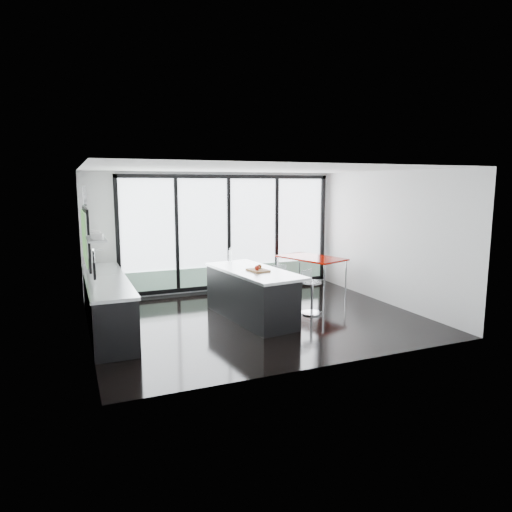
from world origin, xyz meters
name	(u,v)px	position (x,y,z in m)	size (l,w,h in m)	color
floor	(257,318)	(0.00, 0.00, 0.00)	(6.00, 5.00, 0.00)	black
ceiling	(257,169)	(0.00, 0.00, 2.80)	(6.00, 5.00, 0.00)	white
wall_back	(227,237)	(0.27, 2.47, 1.27)	(6.00, 0.09, 2.80)	silver
wall_front	(329,268)	(0.00, -2.50, 1.40)	(6.00, 0.00, 2.80)	silver
wall_left	(86,243)	(-2.97, 0.27, 1.56)	(0.26, 5.00, 2.80)	silver
wall_right	(388,238)	(3.00, 0.00, 1.40)	(0.00, 5.00, 2.80)	silver
counter_cabinets	(107,304)	(-2.67, 0.40, 0.46)	(0.69, 3.24, 1.36)	black
island	(250,294)	(-0.12, 0.04, 0.48)	(1.27, 2.40, 1.22)	black
bar_stool_near	(312,297)	(1.11, -0.13, 0.33)	(0.42, 0.42, 0.66)	silver
bar_stool_far	(281,290)	(0.86, 0.74, 0.32)	(0.40, 0.40, 0.64)	silver
red_table	(311,274)	(2.03, 1.53, 0.41)	(0.88, 1.55, 0.83)	#6E0700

